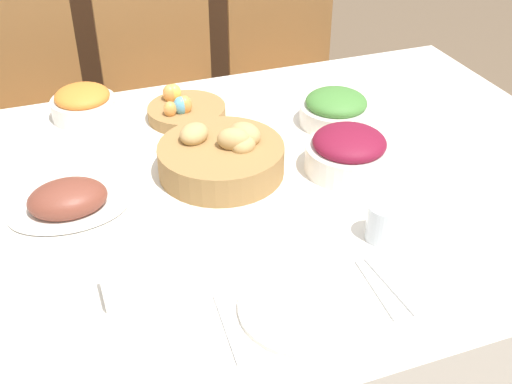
{
  "coord_description": "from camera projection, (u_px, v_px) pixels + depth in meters",
  "views": [
    {
      "loc": [
        -0.41,
        -1.17,
        1.55
      ],
      "look_at": [
        -0.02,
        -0.09,
        0.76
      ],
      "focal_mm": 45.0,
      "sensor_mm": 36.0,
      "label": 1
    }
  ],
  "objects": [
    {
      "name": "chair_far_right",
      "position": [
        289.0,
        71.0,
        2.49
      ],
      "size": [
        0.45,
        0.45,
        1.0
      ],
      "rotation": [
        0.0,
        0.0,
        -0.07
      ],
      "color": "olive",
      "rests_on": "ground"
    },
    {
      "name": "bread_basket",
      "position": [
        222.0,
        156.0,
        1.51
      ],
      "size": [
        0.3,
        0.3,
        0.12
      ],
      "color": "#9E7542",
      "rests_on": "dining_table"
    },
    {
      "name": "knife",
      "position": [
        376.0,
        289.0,
        1.19
      ],
      "size": [
        0.02,
        0.17,
        0.0
      ],
      "rotation": [
        0.0,
        0.0,
        -0.06
      ],
      "color": "silver",
      "rests_on": "dining_table"
    },
    {
      "name": "sideboard",
      "position": [
        157.0,
        24.0,
        3.13
      ],
      "size": [
        1.17,
        0.44,
        0.92
      ],
      "color": "#3D2616",
      "rests_on": "ground"
    },
    {
      "name": "beet_salad_bowl",
      "position": [
        349.0,
        152.0,
        1.51
      ],
      "size": [
        0.2,
        0.2,
        0.11
      ],
      "color": "silver",
      "rests_on": "dining_table"
    },
    {
      "name": "ham_platter",
      "position": [
        68.0,
        201.0,
        1.39
      ],
      "size": [
        0.26,
        0.18,
        0.08
      ],
      "color": "silver",
      "rests_on": "dining_table"
    },
    {
      "name": "dining_table",
      "position": [
        251.0,
        298.0,
        1.69
      ],
      "size": [
        1.75,
        1.2,
        0.72
      ],
      "color": "white",
      "rests_on": "ground"
    },
    {
      "name": "fork",
      "position": [
        227.0,
        328.0,
        1.11
      ],
      "size": [
        0.02,
        0.17,
        0.0
      ],
      "rotation": [
        0.0,
        0.0,
        -0.06
      ],
      "color": "silver",
      "rests_on": "dining_table"
    },
    {
      "name": "green_salad_bowl",
      "position": [
        336.0,
        109.0,
        1.71
      ],
      "size": [
        0.19,
        0.19,
        0.09
      ],
      "color": "silver",
      "rests_on": "dining_table"
    },
    {
      "name": "butter_dish",
      "position": [
        134.0,
        287.0,
        1.18
      ],
      "size": [
        0.12,
        0.07,
        0.03
      ],
      "color": "silver",
      "rests_on": "dining_table"
    },
    {
      "name": "chair_far_center",
      "position": [
        168.0,
        89.0,
        2.35
      ],
      "size": [
        0.45,
        0.45,
        1.0
      ],
      "rotation": [
        0.0,
        0.0,
        0.07
      ],
      "color": "olive",
      "rests_on": "ground"
    },
    {
      "name": "drinking_cup",
      "position": [
        384.0,
        222.0,
        1.3
      ],
      "size": [
        0.07,
        0.07,
        0.08
      ],
      "color": "silver",
      "rests_on": "dining_table"
    },
    {
      "name": "chair_far_left",
      "position": [
        25.0,
        111.0,
        2.21
      ],
      "size": [
        0.43,
        0.43,
        1.0
      ],
      "rotation": [
        0.0,
        0.0,
        -0.03
      ],
      "color": "olive",
      "rests_on": "ground"
    },
    {
      "name": "dinner_plate",
      "position": [
        304.0,
        307.0,
        1.15
      ],
      "size": [
        0.24,
        0.24,
        0.01
      ],
      "color": "silver",
      "rests_on": "dining_table"
    },
    {
      "name": "spoon",
      "position": [
        390.0,
        285.0,
        1.2
      ],
      "size": [
        0.02,
        0.17,
        0.0
      ],
      "rotation": [
        0.0,
        0.0,
        0.06
      ],
      "color": "silver",
      "rests_on": "dining_table"
    },
    {
      "name": "carrot_bowl",
      "position": [
        83.0,
        103.0,
        1.74
      ],
      "size": [
        0.17,
        0.17,
        0.09
      ],
      "color": "silver",
      "rests_on": "dining_table"
    },
    {
      "name": "egg_basket",
      "position": [
        185.0,
        110.0,
        1.75
      ],
      "size": [
        0.21,
        0.21,
        0.08
      ],
      "color": "#9E7542",
      "rests_on": "dining_table"
    }
  ]
}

